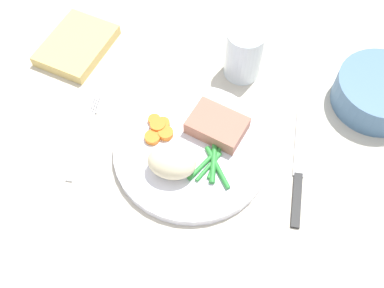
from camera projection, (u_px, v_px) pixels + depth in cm
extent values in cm
cube|color=beige|center=(204.00, 162.00, 72.86)|extent=(120.00, 90.00, 2.00)
cylinder|color=white|center=(192.00, 150.00, 71.91)|extent=(24.96, 24.96, 1.60)
cube|color=#A86B56|center=(217.00, 125.00, 71.81)|extent=(10.39, 8.83, 2.54)
ellipsoid|color=beige|center=(172.00, 162.00, 67.05)|extent=(7.33, 5.29, 4.92)
cylinder|color=orange|center=(152.00, 137.00, 71.63)|extent=(2.49, 2.49, 0.89)
cylinder|color=orange|center=(159.00, 125.00, 72.61)|extent=(2.19, 2.19, 1.25)
cylinder|color=orange|center=(163.00, 124.00, 72.91)|extent=(2.24, 2.24, 0.94)
cylinder|color=orange|center=(154.00, 120.00, 73.38)|extent=(2.02, 2.02, 0.81)
cylinder|color=orange|center=(166.00, 133.00, 71.92)|extent=(2.40, 2.40, 1.05)
cylinder|color=orange|center=(158.00, 126.00, 72.53)|extent=(2.51, 2.51, 1.29)
cylinder|color=#2D8C38|center=(214.00, 162.00, 69.39)|extent=(1.50, 7.26, 0.89)
cylinder|color=#2D8C38|center=(204.00, 166.00, 69.08)|extent=(3.76, 5.54, 0.71)
cylinder|color=#2D8C38|center=(209.00, 167.00, 69.12)|extent=(3.42, 5.61, 0.61)
cylinder|color=#2D8C38|center=(215.00, 161.00, 69.64)|extent=(1.68, 6.52, 0.64)
cylinder|color=#2D8C38|center=(217.00, 167.00, 68.96)|extent=(4.89, 6.82, 0.79)
cube|color=silver|center=(81.00, 145.00, 73.02)|extent=(1.00, 13.00, 0.40)
cube|color=silver|center=(92.00, 104.00, 77.24)|extent=(0.24, 3.60, 0.40)
cube|color=silver|center=(95.00, 104.00, 77.21)|extent=(0.24, 3.60, 0.40)
cube|color=silver|center=(97.00, 104.00, 77.17)|extent=(0.24, 3.60, 0.40)
cube|color=silver|center=(99.00, 105.00, 77.14)|extent=(0.24, 3.60, 0.40)
cube|color=black|center=(297.00, 200.00, 68.15)|extent=(1.30, 9.00, 0.64)
cube|color=silver|center=(300.00, 144.00, 73.18)|extent=(1.70, 12.00, 0.40)
cylinder|color=silver|center=(244.00, 53.00, 77.05)|extent=(6.48, 6.48, 9.51)
cylinder|color=silver|center=(242.00, 64.00, 79.29)|extent=(5.96, 5.96, 4.30)
cylinder|color=#4C7299|center=(378.00, 92.00, 75.36)|extent=(14.55, 14.55, 5.44)
cylinder|color=beige|center=(381.00, 88.00, 74.31)|extent=(12.37, 12.37, 2.99)
cube|color=#DBBC6B|center=(77.00, 45.00, 82.98)|extent=(13.73, 16.05, 2.06)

